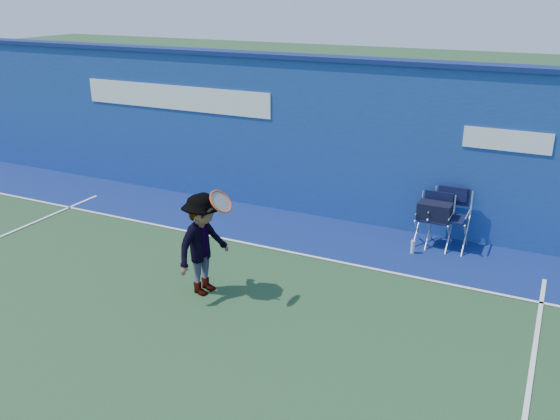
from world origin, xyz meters
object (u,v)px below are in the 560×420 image
at_px(directors_chair_left, 448,229).
at_px(tennis_player, 203,244).
at_px(water_bottle, 413,247).
at_px(directors_chair_right, 434,225).

relative_size(directors_chair_left, tennis_player, 0.62).
xyz_separation_m(directors_chair_left, tennis_player, (-2.91, -3.20, 0.43)).
xyz_separation_m(directors_chair_left, water_bottle, (-0.47, -0.52, -0.22)).
bearing_deg(tennis_player, directors_chair_left, 47.78).
bearing_deg(directors_chair_right, water_bottle, -116.96).
bearing_deg(directors_chair_right, tennis_player, -130.38).
xyz_separation_m(directors_chair_left, directors_chair_right, (-0.24, -0.07, 0.05)).
height_order(directors_chair_right, tennis_player, tennis_player).
xyz_separation_m(directors_chair_right, tennis_player, (-2.67, -3.14, 0.39)).
bearing_deg(tennis_player, directors_chair_right, 49.62).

